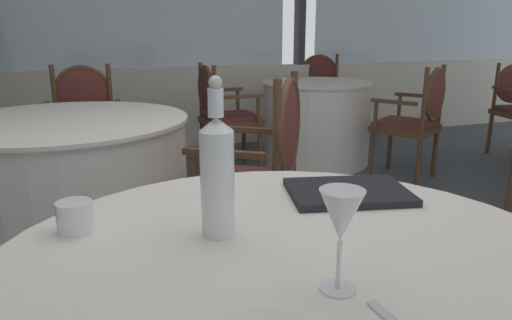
% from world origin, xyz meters
% --- Properties ---
extents(window_wall_far, '(10.88, 0.14, 2.74)m').
position_xyz_m(window_wall_far, '(-0.00, 3.41, 1.09)').
color(window_wall_far, silver).
rests_on(window_wall_far, ground_plane).
extents(water_bottle, '(0.07, 0.07, 0.35)m').
position_xyz_m(water_bottle, '(-0.28, -0.59, 0.90)').
color(water_bottle, white).
rests_on(water_bottle, foreground_table).
extents(wine_glass, '(0.08, 0.08, 0.18)m').
position_xyz_m(wine_glass, '(-0.15, -0.88, 0.89)').
color(wine_glass, white).
rests_on(wine_glass, foreground_table).
extents(water_tumbler, '(0.08, 0.08, 0.07)m').
position_xyz_m(water_tumbler, '(-0.59, -0.46, 0.80)').
color(water_tumbler, white).
rests_on(water_tumbler, foreground_table).
extents(menu_book, '(0.36, 0.30, 0.02)m').
position_xyz_m(menu_book, '(0.12, -0.46, 0.77)').
color(menu_book, black).
rests_on(menu_book, foreground_table).
extents(background_table_1, '(1.29, 1.29, 0.76)m').
position_xyz_m(background_table_1, '(-0.68, 1.08, 0.38)').
color(background_table_1, white).
rests_on(background_table_1, ground_plane).
extents(dining_chair_1_0, '(0.56, 0.50, 0.97)m').
position_xyz_m(dining_chair_1_0, '(-0.61, 2.15, 0.57)').
color(dining_chair_1_0, brown).
rests_on(dining_chair_1_0, ground_plane).
extents(dining_chair_1_2, '(0.64, 0.66, 1.01)m').
position_xyz_m(dining_chair_1_2, '(0.21, 0.48, 0.59)').
color(dining_chair_1_2, brown).
rests_on(dining_chair_1_2, ground_plane).
extents(background_table_3, '(1.03, 1.03, 0.76)m').
position_xyz_m(background_table_3, '(1.43, 2.36, 0.38)').
color(background_table_3, white).
rests_on(background_table_3, ground_plane).
extents(dining_chair_3_0, '(0.65, 0.64, 0.95)m').
position_xyz_m(dining_chair_3_0, '(1.94, 1.57, 0.55)').
color(dining_chair_3_0, brown).
rests_on(dining_chair_3_0, ground_plane).
extents(dining_chair_3_1, '(0.64, 0.62, 0.97)m').
position_xyz_m(dining_chair_3_1, '(1.86, 3.20, 0.57)').
color(dining_chair_3_1, brown).
rests_on(dining_chair_3_1, ground_plane).
extents(dining_chair_3_2, '(0.49, 0.55, 0.95)m').
position_xyz_m(dining_chair_3_2, '(0.50, 2.31, 0.56)').
color(dining_chair_3_2, brown).
rests_on(dining_chair_3_2, ground_plane).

